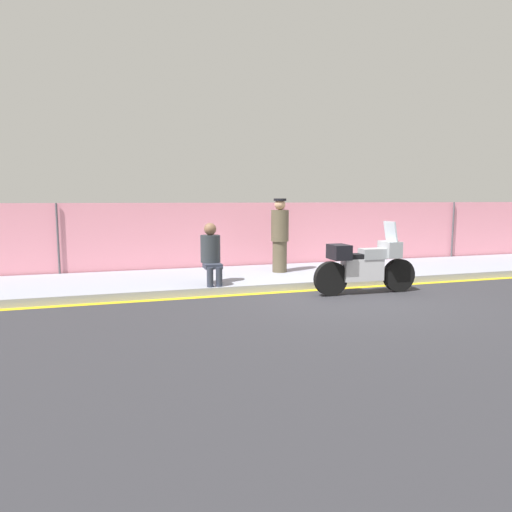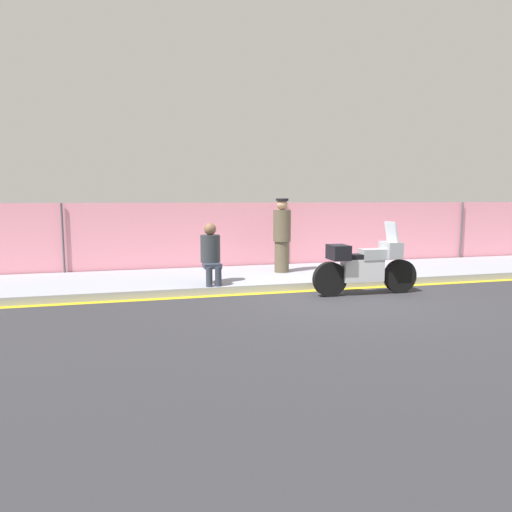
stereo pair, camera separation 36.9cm
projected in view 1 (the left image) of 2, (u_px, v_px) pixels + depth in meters
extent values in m
plane|color=#2D2D33|center=(344.00, 297.00, 9.27)|extent=(120.00, 120.00, 0.00)
cube|color=#8E93A3|center=(301.00, 275.00, 11.45)|extent=(42.75, 2.88, 0.16)
cube|color=gold|center=(327.00, 289.00, 10.01)|extent=(42.75, 0.18, 0.01)
cube|color=pink|center=(280.00, 236.00, 12.79)|extent=(40.62, 0.08, 1.88)
cylinder|color=#4C4C51|center=(58.00, 242.00, 11.03)|extent=(0.05, 0.05, 1.88)
cylinder|color=#4C4C51|center=(281.00, 236.00, 12.70)|extent=(0.05, 0.05, 1.88)
cylinder|color=#4C4C51|center=(453.00, 232.00, 14.37)|extent=(0.05, 0.05, 1.88)
cylinder|color=black|center=(399.00, 275.00, 9.73)|extent=(0.71, 0.16, 0.71)
cylinder|color=black|center=(331.00, 279.00, 9.31)|extent=(0.71, 0.16, 0.71)
cube|color=silver|center=(362.00, 269.00, 9.48)|extent=(0.88, 0.30, 0.47)
cube|color=#999EA3|center=(372.00, 254.00, 9.50)|extent=(0.53, 0.32, 0.22)
cube|color=black|center=(359.00, 256.00, 9.42)|extent=(0.61, 0.30, 0.10)
cube|color=#999EA3|center=(390.00, 249.00, 9.60)|extent=(0.33, 0.48, 0.34)
cube|color=silver|center=(391.00, 231.00, 9.55)|extent=(0.12, 0.42, 0.42)
cube|color=black|center=(339.00, 252.00, 9.29)|extent=(0.37, 0.51, 0.30)
cylinder|color=brown|center=(280.00, 257.00, 11.34)|extent=(0.36, 0.36, 0.77)
cylinder|color=brown|center=(280.00, 226.00, 11.24)|extent=(0.44, 0.44, 0.77)
sphere|color=tan|center=(280.00, 204.00, 11.18)|extent=(0.27, 0.27, 0.27)
cylinder|color=black|center=(280.00, 200.00, 11.17)|extent=(0.31, 0.31, 0.06)
cylinder|color=#2D3342|center=(210.00, 277.00, 9.41)|extent=(0.14, 0.14, 0.41)
cylinder|color=#2D3342|center=(219.00, 277.00, 9.47)|extent=(0.14, 0.14, 0.41)
cube|color=#2D3342|center=(213.00, 266.00, 9.61)|extent=(0.36, 0.41, 0.10)
cylinder|color=#2D3338|center=(210.00, 249.00, 9.76)|extent=(0.42, 0.42, 0.58)
sphere|color=brown|center=(210.00, 229.00, 9.71)|extent=(0.26, 0.26, 0.26)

